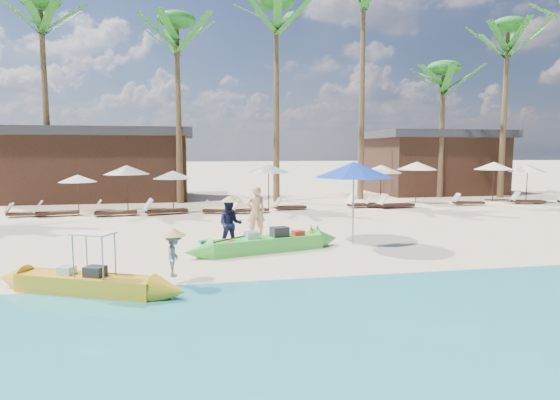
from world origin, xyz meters
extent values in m
plane|color=beige|center=(0.00, 0.00, 0.00)|extent=(240.00, 240.00, 0.00)
cube|color=tan|center=(0.00, -5.00, 0.00)|extent=(240.00, 4.50, 0.01)
cube|color=green|center=(-0.65, 0.57, 0.21)|extent=(3.50, 1.60, 0.41)
cube|color=white|center=(-0.65, 0.57, 0.23)|extent=(2.99, 1.28, 0.19)
cube|color=#262628|center=(-0.23, 0.69, 0.51)|extent=(0.57, 0.49, 0.38)
cube|color=silver|center=(-1.08, 0.51, 0.47)|extent=(0.45, 0.41, 0.30)
cube|color=red|center=(0.36, 0.79, 0.44)|extent=(0.39, 0.35, 0.24)
cylinder|color=red|center=(-1.71, 0.34, 0.37)|extent=(0.24, 0.24, 0.10)
cylinder|color=#262628|center=(-1.94, 0.16, 0.36)|extent=(0.22, 0.22, 0.09)
sphere|color=tan|center=(-2.27, 0.13, 0.42)|extent=(0.20, 0.20, 0.20)
cylinder|color=gold|center=(0.84, 1.07, 0.42)|extent=(0.15, 0.15, 0.20)
cylinder|color=gold|center=(1.05, 1.13, 0.42)|extent=(0.15, 0.15, 0.20)
cube|color=gold|center=(-4.93, -2.68, 0.18)|extent=(3.06, 1.88, 0.37)
cube|color=white|center=(-4.93, -2.68, 0.20)|extent=(2.60, 1.54, 0.17)
cube|color=#262628|center=(-4.76, -2.77, 0.43)|extent=(0.48, 0.45, 0.29)
cube|color=silver|center=(-5.38, -2.48, 0.41)|extent=(0.40, 0.38, 0.25)
cube|color=beige|center=(-4.76, -2.77, 1.26)|extent=(0.93, 0.81, 0.03)
imported|color=tan|center=(-0.62, 2.90, 0.87)|extent=(0.66, 0.45, 1.75)
imported|color=#17163E|center=(-1.65, 1.13, 0.75)|extent=(0.81, 0.68, 1.50)
imported|color=gray|center=(-3.18, -2.38, 0.67)|extent=(0.43, 0.66, 0.97)
cylinder|color=#99999E|center=(2.21, 1.13, 1.27)|extent=(0.06, 0.06, 2.53)
cone|color=#1234AE|center=(2.21, 1.13, 2.36)|extent=(2.42, 2.42, 0.50)
cylinder|color=#351F16|center=(-8.05, 10.91, 0.88)|extent=(0.04, 0.04, 1.76)
cone|color=beige|center=(-8.05, 10.91, 1.64)|extent=(1.76, 1.76, 0.35)
cube|color=#351F16|center=(-10.04, 9.82, 0.14)|extent=(1.59, 0.61, 0.11)
cube|color=beige|center=(-10.72, 9.77, 0.41)|extent=(0.38, 0.53, 0.46)
cube|color=#351F16|center=(-8.69, 9.73, 0.16)|extent=(1.88, 0.93, 0.13)
cube|color=beige|center=(-9.47, 9.58, 0.48)|extent=(0.51, 0.65, 0.53)
cylinder|color=#351F16|center=(-5.77, 10.72, 1.10)|extent=(0.05, 0.05, 2.19)
cone|color=beige|center=(-5.77, 10.72, 2.04)|extent=(2.19, 2.19, 0.44)
cube|color=#351F16|center=(-6.12, 9.32, 0.16)|extent=(1.88, 0.76, 0.13)
cube|color=beige|center=(-6.92, 9.24, 0.48)|extent=(0.46, 0.63, 0.53)
cube|color=#351F16|center=(-3.89, 9.45, 0.17)|extent=(1.99, 1.08, 0.13)
cube|color=beige|center=(-4.70, 9.23, 0.50)|extent=(0.57, 0.70, 0.55)
cylinder|color=#351F16|center=(-3.61, 10.39, 0.97)|extent=(0.05, 0.05, 1.93)
cone|color=beige|center=(-3.61, 10.39, 1.80)|extent=(1.93, 1.93, 0.39)
cube|color=#351F16|center=(-1.48, 9.37, 0.14)|extent=(1.59, 0.69, 0.11)
cube|color=beige|center=(-2.15, 9.45, 0.41)|extent=(0.40, 0.54, 0.45)
cylinder|color=#351F16|center=(1.13, 10.68, 1.11)|extent=(0.06, 0.06, 2.21)
cone|color=beige|center=(1.13, 10.68, 2.06)|extent=(2.21, 2.21, 0.44)
cube|color=#351F16|center=(0.02, 9.15, 0.14)|extent=(1.68, 0.69, 0.12)
cube|color=beige|center=(-0.70, 9.08, 0.43)|extent=(0.42, 0.56, 0.48)
cube|color=#351F16|center=(2.12, 9.99, 0.14)|extent=(1.59, 0.63, 0.11)
cube|color=beige|center=(1.43, 9.93, 0.41)|extent=(0.39, 0.53, 0.45)
cylinder|color=#351F16|center=(7.07, 10.37, 1.07)|extent=(0.05, 0.05, 2.15)
cone|color=beige|center=(7.07, 10.37, 2.00)|extent=(2.15, 2.15, 0.43)
cube|color=#351F16|center=(6.10, 10.31, 0.15)|extent=(1.79, 0.91, 0.12)
cube|color=beige|center=(5.36, 10.15, 0.45)|extent=(0.49, 0.62, 0.50)
cube|color=#351F16|center=(7.00, 9.96, 0.14)|extent=(1.70, 0.81, 0.11)
cube|color=beige|center=(6.29, 10.09, 0.43)|extent=(0.45, 0.58, 0.48)
cylinder|color=#351F16|center=(9.71, 11.59, 1.14)|extent=(0.06, 0.06, 2.27)
cone|color=beige|center=(9.71, 11.59, 2.12)|extent=(2.27, 2.27, 0.45)
cube|color=#351F16|center=(7.64, 9.68, 0.16)|extent=(1.92, 0.81, 0.13)
cube|color=beige|center=(6.82, 9.58, 0.49)|extent=(0.48, 0.65, 0.54)
cylinder|color=#351F16|center=(14.51, 11.54, 1.12)|extent=(0.06, 0.06, 2.24)
cone|color=beige|center=(14.51, 11.54, 2.08)|extent=(2.24, 2.24, 0.45)
cube|color=#351F16|center=(12.09, 10.16, 0.14)|extent=(1.66, 0.77, 0.11)
cube|color=beige|center=(11.40, 10.27, 0.42)|extent=(0.44, 0.57, 0.47)
cube|color=#351F16|center=(15.74, 10.10, 0.15)|extent=(1.75, 0.92, 0.12)
cube|color=beige|center=(15.02, 10.27, 0.44)|extent=(0.49, 0.61, 0.49)
cylinder|color=#351F16|center=(16.01, 10.64, 1.06)|extent=(0.05, 0.05, 2.11)
cone|color=beige|center=(16.01, 10.64, 1.96)|extent=(2.11, 2.11, 0.42)
cone|color=brown|center=(-10.45, 15.08, 5.45)|extent=(0.40, 0.40, 10.89)
ellipsoid|color=#216619|center=(-10.45, 15.08, 10.89)|extent=(2.08, 2.08, 0.88)
cone|color=brown|center=(-3.36, 14.27, 5.04)|extent=(0.40, 0.40, 10.08)
ellipsoid|color=#216619|center=(-3.36, 14.27, 10.08)|extent=(2.08, 2.08, 0.88)
cone|color=brown|center=(2.15, 14.01, 5.63)|extent=(0.40, 0.40, 11.26)
ellipsoid|color=#216619|center=(2.15, 14.01, 11.26)|extent=(2.08, 2.08, 0.88)
cone|color=brown|center=(7.45, 14.38, 6.58)|extent=(0.40, 0.40, 13.16)
cone|color=brown|center=(12.84, 14.52, 4.04)|extent=(0.40, 0.40, 8.07)
ellipsoid|color=#216619|center=(12.84, 14.52, 8.07)|extent=(2.08, 2.08, 0.88)
cone|color=brown|center=(16.57, 13.68, 5.32)|extent=(0.40, 0.40, 10.64)
ellipsoid|color=#216619|center=(16.57, 13.68, 10.64)|extent=(2.08, 2.08, 0.88)
cube|color=#351F16|center=(-8.00, 17.50, 1.90)|extent=(10.00, 6.00, 3.80)
cube|color=#2D2D33|center=(-8.00, 17.50, 4.05)|extent=(10.80, 6.60, 0.50)
cube|color=#351F16|center=(14.00, 17.50, 1.90)|extent=(8.00, 6.00, 3.80)
cube|color=#2D2D33|center=(14.00, 17.50, 4.05)|extent=(8.80, 6.60, 0.50)
camera|label=1|loc=(-2.81, -12.72, 2.94)|focal=30.00mm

